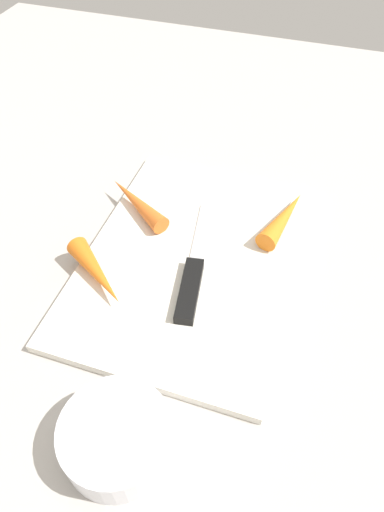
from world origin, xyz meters
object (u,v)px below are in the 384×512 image
(carrot_shortest, at_px, (97,273))
(carrot_longest, at_px, (137,202))
(carrot_medium, at_px, (284,217))
(small_bowl, at_px, (117,437))
(cutting_board, at_px, (192,259))
(knife, at_px, (191,282))

(carrot_shortest, bearing_deg, carrot_longest, 128.19)
(carrot_medium, bearing_deg, small_bowl, 178.98)
(carrot_longest, xyz_separation_m, carrot_medium, (-0.03, 0.20, 0.00))
(cutting_board, distance_m, carrot_longest, 0.12)
(carrot_longest, height_order, carrot_shortest, carrot_shortest)
(knife, xyz_separation_m, small_bowl, (0.20, -0.01, 0.00))
(knife, xyz_separation_m, carrot_medium, (-0.14, 0.08, 0.01))
(knife, relative_size, small_bowl, 1.94)
(knife, height_order, carrot_shortest, carrot_shortest)
(cutting_board, xyz_separation_m, carrot_medium, (-0.09, 0.10, 0.02))
(carrot_longest, relative_size, carrot_medium, 1.06)
(carrot_medium, distance_m, small_bowl, 0.35)
(cutting_board, xyz_separation_m, carrot_shortest, (0.07, -0.10, 0.02))
(knife, bearing_deg, carrot_medium, -41.11)
(cutting_board, relative_size, carrot_shortest, 3.33)
(cutting_board, height_order, carrot_longest, carrot_longest)
(knife, bearing_deg, cutting_board, 8.06)
(carrot_longest, bearing_deg, carrot_shortest, 125.63)
(knife, xyz_separation_m, carrot_longest, (-0.10, -0.11, 0.01))
(carrot_longest, xyz_separation_m, small_bowl, (0.30, 0.11, -0.00))
(knife, height_order, small_bowl, small_bowl)
(cutting_board, bearing_deg, small_bowl, 1.44)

